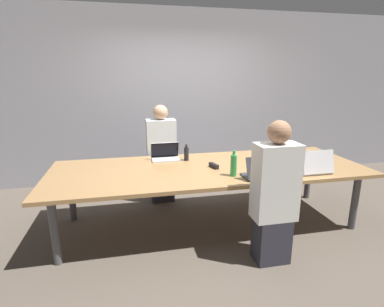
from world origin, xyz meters
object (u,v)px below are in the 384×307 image
object	(u,v)px
bottle_near_right	(329,160)
bottle_near_midright	(234,165)
laptop_near_midright	(261,172)
laptop_near_right	(315,166)
bottle_far_midleft	(186,154)
stapler	(214,166)
person_near_midright	(274,196)
laptop_far_midleft	(165,155)
person_far_midleft	(162,156)

from	to	relation	value
bottle_near_right	bottle_near_midright	distance (m)	1.18
laptop_near_midright	bottle_near_midright	world-z (taller)	bottle_near_midright
bottle_near_right	bottle_near_midright	bearing A→B (deg)	-177.97
laptop_near_right	laptop_near_midright	bearing A→B (deg)	2.58
bottle_far_midleft	stapler	size ratio (longest dim) A/B	1.31
bottle_near_midright	laptop_near_midright	bearing A→B (deg)	-28.11
laptop_near_right	stapler	xyz separation A→B (m)	(-1.03, 0.42, -0.05)
bottle_near_right	person_near_midright	world-z (taller)	person_near_midright
laptop_far_midleft	stapler	xyz separation A→B (m)	(0.50, -0.46, -0.04)
laptop_far_midleft	laptop_near_right	xyz separation A→B (m)	(1.53, -0.88, 0.01)
bottle_far_midleft	laptop_near_midright	world-z (taller)	laptop_near_midright
stapler	bottle_near_midright	bearing A→B (deg)	-86.11
person_far_midleft	laptop_near_midright	size ratio (longest dim) A/B	3.99
bottle_near_right	bottle_near_midright	size ratio (longest dim) A/B	0.79
bottle_near_midright	stapler	world-z (taller)	bottle_near_midright
bottle_near_right	stapler	world-z (taller)	bottle_near_right
stapler	bottle_far_midleft	bearing A→B (deg)	106.43
person_near_midright	bottle_near_midright	size ratio (longest dim) A/B	5.00
person_near_midright	bottle_near_midright	world-z (taller)	person_near_midright
bottle_near_midright	person_near_midright	bearing A→B (deg)	-64.63
laptop_near_midright	laptop_near_right	bearing A→B (deg)	-177.42
bottle_far_midleft	bottle_near_midright	distance (m)	0.78
bottle_far_midleft	bottle_near_right	distance (m)	1.68
person_far_midleft	laptop_near_midright	bearing A→B (deg)	-56.41
laptop_far_midleft	person_near_midright	distance (m)	1.54
laptop_near_midright	stapler	xyz separation A→B (m)	(-0.37, 0.45, -0.04)
person_far_midleft	bottle_far_midleft	size ratio (longest dim) A/B	6.72
bottle_far_midleft	bottle_near_right	world-z (taller)	bottle_near_right
laptop_far_midleft	laptop_near_midright	size ratio (longest dim) A/B	1.02
bottle_far_midleft	stapler	xyz separation A→B (m)	(0.25, -0.37, -0.06)
bottle_far_midleft	person_near_midright	bearing A→B (deg)	-62.65
bottle_near_right	stapler	bearing A→B (deg)	168.19
laptop_near_right	bottle_near_right	xyz separation A→B (m)	(0.28, 0.15, 0.02)
person_far_midleft	laptop_near_midright	world-z (taller)	person_far_midleft
person_far_midleft	laptop_far_midleft	bearing A→B (deg)	-89.55
person_near_midright	bottle_near_midright	xyz separation A→B (m)	(-0.23, 0.49, 0.17)
bottle_far_midleft	laptop_near_midright	size ratio (longest dim) A/B	0.59
bottle_near_right	bottle_near_midright	xyz separation A→B (m)	(-1.18, -0.04, 0.03)
laptop_near_right	bottle_near_right	bearing A→B (deg)	-152.40
laptop_far_midleft	bottle_near_midright	xyz separation A→B (m)	(0.63, -0.78, 0.06)
person_near_midright	laptop_near_right	bearing A→B (deg)	-150.01
person_far_midleft	person_near_midright	bearing A→B (deg)	-62.83
laptop_near_midright	stapler	world-z (taller)	laptop_near_midright
person_far_midleft	bottle_near_right	size ratio (longest dim) A/B	6.29
person_far_midleft	bottle_far_midleft	world-z (taller)	person_far_midleft
person_near_midright	bottle_near_midright	bearing A→B (deg)	-64.63
person_far_midleft	person_near_midright	distance (m)	1.89
person_far_midleft	bottle_near_midright	world-z (taller)	person_far_midleft
bottle_far_midleft	laptop_near_right	world-z (taller)	laptop_near_right
laptop_far_midleft	bottle_far_midleft	size ratio (longest dim) A/B	1.72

